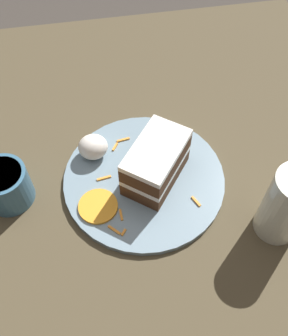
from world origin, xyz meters
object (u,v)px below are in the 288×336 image
plate (144,179)px  coffee_mug (5,185)px  cream_dollop (93,147)px  drinking_glass (285,209)px  cake_slice (156,163)px  orange_garnish (98,206)px

plate → coffee_mug: (-0.24, 0.01, 0.03)m
cream_dollop → coffee_mug: bearing=-159.2°
plate → drinking_glass: drinking_glass is taller
plate → cream_dollop: 0.11m
cake_slice → drinking_glass: 0.22m
cake_slice → cream_dollop: size_ratio=2.68×
plate → drinking_glass: 0.24m
plate → cream_dollop: (-0.08, 0.07, 0.03)m
plate → coffee_mug: 0.24m
drinking_glass → coffee_mug: size_ratio=1.68×
cake_slice → orange_garnish: 0.12m
cream_dollop → orange_garnish: cream_dollop is taller
cake_slice → drinking_glass: (0.18, -0.13, 0.01)m
plate → cream_dollop: cream_dollop is taller
plate → cream_dollop: size_ratio=5.35×
coffee_mug → orange_garnish: bearing=-19.9°
drinking_glass → coffee_mug: bearing=162.8°
cream_dollop → orange_garnish: bearing=-92.6°
drinking_glass → cake_slice: bearing=145.0°
cake_slice → coffee_mug: cake_slice is taller
drinking_glass → coffee_mug: drinking_glass is taller
cake_slice → coffee_mug: (-0.26, 0.01, -0.01)m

